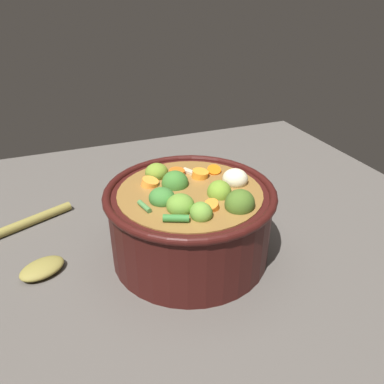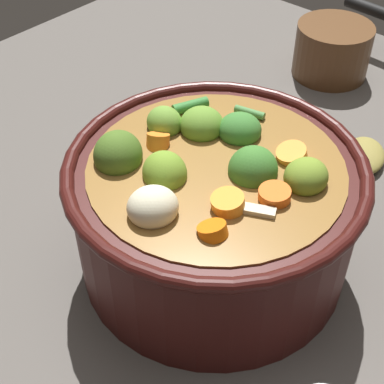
{
  "view_description": "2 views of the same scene",
  "coord_description": "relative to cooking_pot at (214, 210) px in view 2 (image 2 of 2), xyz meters",
  "views": [
    {
      "loc": [
        -0.19,
        -0.49,
        0.41
      ],
      "look_at": [
        0.01,
        0.01,
        0.12
      ],
      "focal_mm": 35.66,
      "sensor_mm": 36.0,
      "label": 1
    },
    {
      "loc": [
        0.3,
        0.24,
        0.45
      ],
      "look_at": [
        0.02,
        -0.02,
        0.09
      ],
      "focal_mm": 53.71,
      "sensor_mm": 36.0,
      "label": 2
    }
  ],
  "objects": [
    {
      "name": "small_saucepan",
      "position": [
        -0.39,
        -0.1,
        -0.03
      ],
      "size": [
        0.17,
        0.11,
        0.08
      ],
      "color": "brown",
      "rests_on": "ground_plane"
    },
    {
      "name": "ground_plane",
      "position": [
        -0.0,
        0.0,
        -0.07
      ],
      "size": [
        1.1,
        1.1,
        0.0
      ],
      "primitive_type": "plane",
      "color": "#514C47"
    },
    {
      "name": "cooking_pot",
      "position": [
        0.0,
        0.0,
        0.0
      ],
      "size": [
        0.27,
        0.27,
        0.15
      ],
      "color": "#38110F",
      "rests_on": "ground_plane"
    }
  ]
}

